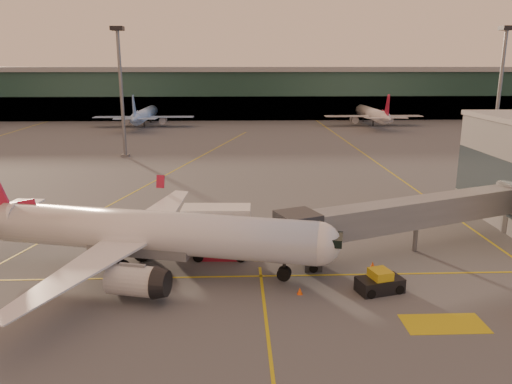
{
  "coord_description": "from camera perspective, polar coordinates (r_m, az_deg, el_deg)",
  "views": [
    {
      "loc": [
        2.94,
        -36.39,
        18.42
      ],
      "look_at": [
        4.99,
        15.93,
        5.0
      ],
      "focal_mm": 35.0,
      "sensor_mm": 36.0,
      "label": 1
    }
  ],
  "objects": [
    {
      "name": "ground",
      "position": [
        40.89,
        -6.27,
        -12.49
      ],
      "size": [
        600.0,
        600.0,
        0.0
      ],
      "primitive_type": "plane",
      "color": "#4C4F54",
      "rests_on": "ground"
    },
    {
      "name": "taxi_markings",
      "position": [
        83.58,
        -9.24,
        1.46
      ],
      "size": [
        100.12,
        173.0,
        0.01
      ],
      "color": "gold",
      "rests_on": "ground"
    },
    {
      "name": "terminal",
      "position": [
        178.47,
        -3.24,
        11.25
      ],
      "size": [
        400.0,
        20.0,
        17.6
      ],
      "color": "#19382D",
      "rests_on": "ground"
    },
    {
      "name": "mast_west_near",
      "position": [
        104.99,
        -15.2,
        11.95
      ],
      "size": [
        2.4,
        2.4,
        25.6
      ],
      "color": "slate",
      "rests_on": "ground"
    },
    {
      "name": "mast_east_near",
      "position": [
        111.37,
        26.16,
        11.12
      ],
      "size": [
        2.4,
        2.4,
        25.6
      ],
      "color": "slate",
      "rests_on": "ground"
    },
    {
      "name": "distant_aircraft_row",
      "position": [
        157.32,
        -11.07,
        7.39
      ],
      "size": [
        290.0,
        34.0,
        13.0
      ],
      "color": "#91B8F2",
      "rests_on": "ground"
    },
    {
      "name": "main_airplane",
      "position": [
        46.49,
        -13.14,
        -4.58
      ],
      "size": [
        36.45,
        33.2,
        11.14
      ],
      "rotation": [
        0.0,
        0.0,
        -0.25
      ],
      "color": "white",
      "rests_on": "ground"
    },
    {
      "name": "jet_bridge",
      "position": [
        53.43,
        19.07,
        -2.22
      ],
      "size": [
        30.08,
        14.53,
        5.62
      ],
      "color": "slate",
      "rests_on": "ground"
    },
    {
      "name": "catering_truck",
      "position": [
        48.84,
        -4.43,
        -4.19
      ],
      "size": [
        6.7,
        3.24,
        5.11
      ],
      "rotation": [
        0.0,
        0.0,
        -0.04
      ],
      "color": "#A4172D",
      "rests_on": "ground"
    },
    {
      "name": "pushback_tug",
      "position": [
        43.4,
        13.98,
        -10.05
      ],
      "size": [
        4.15,
        2.92,
        1.93
      ],
      "rotation": [
        0.0,
        0.0,
        0.27
      ],
      "color": "black",
      "rests_on": "ground"
    },
    {
      "name": "cone_nose",
      "position": [
        48.15,
        13.18,
        -8.12
      ],
      "size": [
        0.5,
        0.5,
        0.64
      ],
      "color": "#FF580D",
      "rests_on": "ground"
    },
    {
      "name": "cone_wing_left",
      "position": [
        64.81,
        -11.1,
        -2.16
      ],
      "size": [
        0.45,
        0.45,
        0.57
      ],
      "color": "#FF580D",
      "rests_on": "ground"
    },
    {
      "name": "cone_fwd",
      "position": [
        42.1,
        5.03,
        -11.2
      ],
      "size": [
        0.47,
        0.47,
        0.59
      ],
      "color": "#FF580D",
      "rests_on": "ground"
    }
  ]
}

